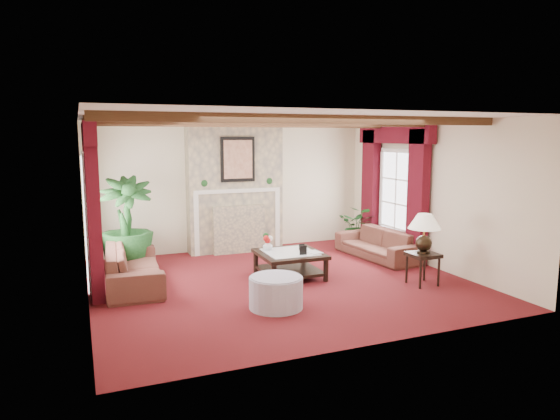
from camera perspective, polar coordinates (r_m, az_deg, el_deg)
name	(u,v)px	position (r m, az deg, el deg)	size (l,w,h in m)	color
floor	(281,282)	(8.41, 0.08, -8.25)	(6.00, 6.00, 0.00)	#4D0D11
ceiling	(281,118)	(8.07, 0.09, 10.45)	(6.00, 6.00, 0.00)	white
back_wall	(232,187)	(10.71, -5.48, 2.67)	(6.00, 0.02, 2.70)	beige
left_wall	(84,213)	(7.54, -21.53, -0.28)	(0.02, 5.50, 2.70)	beige
right_wall	(430,194)	(9.66, 16.80, 1.73)	(0.02, 5.50, 2.70)	beige
ceiling_beams	(281,122)	(8.07, 0.09, 10.03)	(6.00, 3.00, 0.12)	#341C10
fireplace	(234,122)	(10.47, -5.27, 9.94)	(2.00, 0.52, 2.70)	tan
french_door_left	(82,155)	(8.47, -21.70, 5.91)	(0.10, 1.10, 2.16)	white
french_door_right	(398,151)	(10.39, 13.38, 6.62)	(0.10, 1.10, 2.16)	white
curtains_left	(88,128)	(8.47, -21.11, 8.78)	(0.20, 2.40, 2.55)	#430813
curtains_right	(395,129)	(10.32, 12.96, 8.96)	(0.20, 2.40, 2.55)	#430813
sofa_left	(133,260)	(8.51, -16.44, -5.48)	(0.76, 2.18, 0.84)	#3D1018
sofa_right	(378,239)	(10.18, 11.12, -3.26)	(0.74, 2.00, 0.76)	#3D1018
potted_palm	(127,244)	(9.51, -17.09, -3.72)	(1.03, 1.75, 0.95)	black
small_plant	(359,231)	(11.16, 9.00, -2.34)	(1.21, 1.20, 0.70)	black
coffee_table	(290,265)	(8.67, 1.13, -6.26)	(1.06, 1.06, 0.44)	black
side_table	(423,269)	(8.55, 15.98, -6.47)	(0.45, 0.45, 0.53)	black
ottoman	(276,293)	(7.15, -0.46, -9.42)	(0.77, 0.77, 0.45)	#9E96AA
table_lamp	(424,233)	(8.42, 16.15, -2.53)	(0.53, 0.53, 0.67)	black
flower_vase	(268,245)	(8.75, -1.42, -4.07)	(0.19, 0.19, 0.17)	silver
book	(309,246)	(8.49, 3.37, -4.09)	(0.21, 0.05, 0.28)	black
photo_frame_a	(303,250)	(8.40, 2.67, -4.64)	(0.12, 0.02, 0.16)	black
photo_frame_b	(302,247)	(8.73, 2.48, -4.27)	(0.09, 0.02, 0.12)	black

